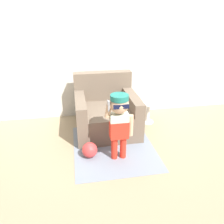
% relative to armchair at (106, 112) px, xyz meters
% --- Properties ---
extents(ground_plane, '(10.00, 10.00, 0.00)m').
position_rel_armchair_xyz_m(ground_plane, '(0.16, -0.02, -0.32)').
color(ground_plane, '#998466').
extents(wall_back, '(10.00, 0.05, 2.60)m').
position_rel_armchair_xyz_m(wall_back, '(0.16, 0.66, 0.98)').
color(wall_back, silver).
rests_on(wall_back, ground_plane).
extents(armchair, '(1.02, 1.03, 0.93)m').
position_rel_armchair_xyz_m(armchair, '(0.00, 0.00, 0.00)').
color(armchair, '#6B5B4C').
rests_on(armchair, ground_plane).
extents(person_child, '(0.39, 0.29, 0.95)m').
position_rel_armchair_xyz_m(person_child, '(0.05, -0.87, 0.31)').
color(person_child, red).
rests_on(person_child, ground_plane).
extents(side_table, '(0.36, 0.36, 0.40)m').
position_rel_armchair_xyz_m(side_table, '(0.79, 0.11, -0.07)').
color(side_table, white).
rests_on(side_table, ground_plane).
extents(rug, '(1.20, 1.43, 0.01)m').
position_rel_armchair_xyz_m(rug, '(0.02, -0.59, -0.31)').
color(rug, gray).
rests_on(rug, ground_plane).
extents(toy_ball, '(0.22, 0.22, 0.22)m').
position_rel_armchair_xyz_m(toy_ball, '(-0.35, -0.77, -0.21)').
color(toy_ball, '#D13838').
rests_on(toy_ball, ground_plane).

